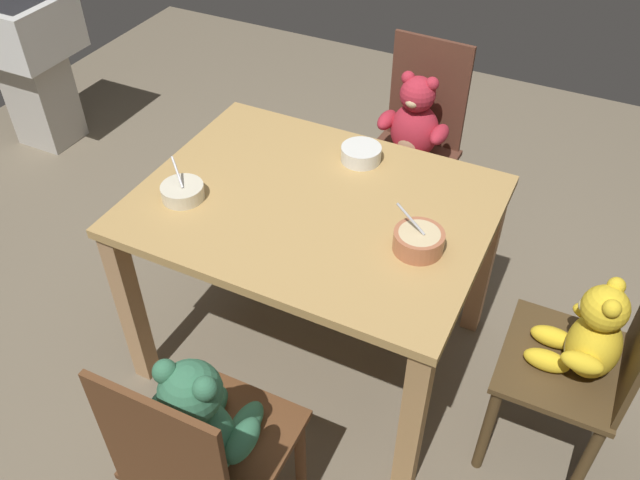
% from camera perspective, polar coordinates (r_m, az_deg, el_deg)
% --- Properties ---
extents(ground_plane, '(5.20, 5.20, 0.04)m').
position_cam_1_polar(ground_plane, '(2.71, -0.47, -9.48)').
color(ground_plane, '#716551').
extents(dining_table, '(1.15, 0.89, 0.75)m').
position_cam_1_polar(dining_table, '(2.25, -0.56, 0.95)').
color(dining_table, tan).
rests_on(dining_table, ground_plane).
extents(teddy_chair_far_center, '(0.39, 0.43, 0.94)m').
position_cam_1_polar(teddy_chair_far_center, '(2.87, 8.07, 9.06)').
color(teddy_chair_far_center, '#563023').
rests_on(teddy_chair_far_center, ground_plane).
extents(teddy_chair_near_front, '(0.40, 0.41, 0.90)m').
position_cam_1_polar(teddy_chair_near_front, '(1.82, -10.26, -16.23)').
color(teddy_chair_near_front, brown).
rests_on(teddy_chair_near_front, ground_plane).
extents(teddy_chair_near_right, '(0.37, 0.41, 0.85)m').
position_cam_1_polar(teddy_chair_near_right, '(2.15, 22.10, -8.80)').
color(teddy_chair_near_right, '#4B371E').
rests_on(teddy_chair_near_right, ground_plane).
extents(porridge_bowl_cream_near_left, '(0.14, 0.14, 0.12)m').
position_cam_1_polar(porridge_bowl_cream_near_left, '(2.22, -11.85, 4.16)').
color(porridge_bowl_cream_near_left, beige).
rests_on(porridge_bowl_cream_near_left, dining_table).
extents(porridge_bowl_terracotta_near_right, '(0.16, 0.15, 0.14)m').
position_cam_1_polar(porridge_bowl_terracotta_near_right, '(1.99, 8.55, -0.05)').
color(porridge_bowl_terracotta_near_right, '#B56A48').
rests_on(porridge_bowl_terracotta_near_right, dining_table).
extents(porridge_bowl_white_far_center, '(0.14, 0.14, 0.05)m').
position_cam_1_polar(porridge_bowl_white_far_center, '(2.35, 3.59, 7.52)').
color(porridge_bowl_white_far_center, silver).
rests_on(porridge_bowl_white_far_center, dining_table).
extents(sink_basin, '(0.48, 0.43, 0.83)m').
position_cam_1_polar(sink_basin, '(3.92, -24.09, 14.79)').
color(sink_basin, '#B7B2A8').
rests_on(sink_basin, ground_plane).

